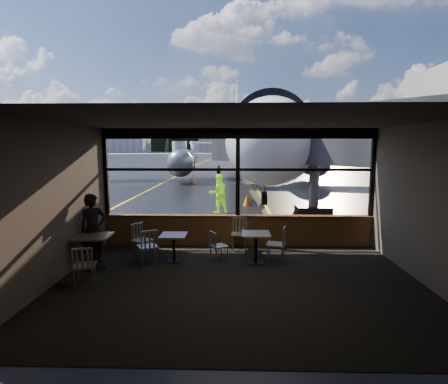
{
  "coord_description": "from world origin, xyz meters",
  "views": [
    {
      "loc": [
        -0.11,
        -10.32,
        2.97
      ],
      "look_at": [
        -0.44,
        1.0,
        1.5
      ],
      "focal_mm": 28.0,
      "sensor_mm": 36.0,
      "label": 1
    }
  ],
  "objects_px": {
    "chair_near_e": "(276,245)",
    "ground_crew": "(218,193)",
    "chair_near_n": "(239,235)",
    "airliner": "(247,113)",
    "chair_left_s": "(85,266)",
    "chair_mid_w": "(143,241)",
    "cone_nose": "(247,200)",
    "jet_bridge": "(317,159)",
    "passenger": "(93,229)",
    "chair_mid_s": "(148,247)",
    "cafe_table_left": "(95,252)",
    "cafe_table_mid": "(174,248)",
    "chair_near_w": "(219,246)",
    "cone_wing": "(192,180)",
    "cafe_table_near": "(256,248)"
  },
  "relations": [
    {
      "from": "chair_left_s",
      "to": "ground_crew",
      "type": "bearing_deg",
      "value": 60.48
    },
    {
      "from": "chair_near_n",
      "to": "cone_nose",
      "type": "height_order",
      "value": "chair_near_n"
    },
    {
      "from": "airliner",
      "to": "chair_left_s",
      "type": "height_order",
      "value": "airliner"
    },
    {
      "from": "chair_near_w",
      "to": "chair_near_e",
      "type": "bearing_deg",
      "value": 56.95
    },
    {
      "from": "chair_near_e",
      "to": "airliner",
      "type": "bearing_deg",
      "value": 14.45
    },
    {
      "from": "chair_near_w",
      "to": "chair_left_s",
      "type": "bearing_deg",
      "value": -89.7
    },
    {
      "from": "jet_bridge",
      "to": "passenger",
      "type": "bearing_deg",
      "value": -134.68
    },
    {
      "from": "chair_mid_s",
      "to": "chair_near_e",
      "type": "bearing_deg",
      "value": -22.92
    },
    {
      "from": "airliner",
      "to": "chair_near_e",
      "type": "distance_m",
      "value": 22.71
    },
    {
      "from": "cafe_table_left",
      "to": "chair_mid_w",
      "type": "height_order",
      "value": "chair_mid_w"
    },
    {
      "from": "cafe_table_mid",
      "to": "chair_mid_s",
      "type": "relative_size",
      "value": 0.76
    },
    {
      "from": "passenger",
      "to": "cafe_table_left",
      "type": "bearing_deg",
      "value": -108.84
    },
    {
      "from": "cafe_table_left",
      "to": "chair_mid_s",
      "type": "distance_m",
      "value": 1.26
    },
    {
      "from": "chair_mid_w",
      "to": "chair_near_n",
      "type": "bearing_deg",
      "value": 139.21
    },
    {
      "from": "airliner",
      "to": "cafe_table_near",
      "type": "height_order",
      "value": "airliner"
    },
    {
      "from": "cafe_table_mid",
      "to": "chair_mid_w",
      "type": "distance_m",
      "value": 0.94
    },
    {
      "from": "cafe_table_mid",
      "to": "chair_near_e",
      "type": "bearing_deg",
      "value": -0.37
    },
    {
      "from": "chair_near_w",
      "to": "cone_wing",
      "type": "relative_size",
      "value": 1.8
    },
    {
      "from": "airliner",
      "to": "ground_crew",
      "type": "distance_m",
      "value": 16.1
    },
    {
      "from": "ground_crew",
      "to": "chair_left_s",
      "type": "bearing_deg",
      "value": 47.86
    },
    {
      "from": "airliner",
      "to": "cone_wing",
      "type": "bearing_deg",
      "value": -159.94
    },
    {
      "from": "jet_bridge",
      "to": "cone_nose",
      "type": "xyz_separation_m",
      "value": [
        -3.04,
        1.84,
        -2.15
      ]
    },
    {
      "from": "chair_mid_s",
      "to": "ground_crew",
      "type": "relative_size",
      "value": 0.55
    },
    {
      "from": "chair_near_n",
      "to": "ground_crew",
      "type": "xyz_separation_m",
      "value": [
        -0.86,
        5.8,
        0.41
      ]
    },
    {
      "from": "cafe_table_mid",
      "to": "chair_near_w",
      "type": "distance_m",
      "value": 1.17
    },
    {
      "from": "chair_mid_w",
      "to": "cone_nose",
      "type": "height_order",
      "value": "chair_mid_w"
    },
    {
      "from": "chair_near_w",
      "to": "chair_mid_w",
      "type": "distance_m",
      "value": 2.07
    },
    {
      "from": "cafe_table_near",
      "to": "chair_mid_w",
      "type": "height_order",
      "value": "chair_mid_w"
    },
    {
      "from": "cafe_table_near",
      "to": "airliner",
      "type": "bearing_deg",
      "value": 88.61
    },
    {
      "from": "chair_mid_s",
      "to": "chair_near_n",
      "type": "bearing_deg",
      "value": 2.26
    },
    {
      "from": "jet_bridge",
      "to": "cone_nose",
      "type": "bearing_deg",
      "value": 148.77
    },
    {
      "from": "cafe_table_left",
      "to": "chair_mid_s",
      "type": "bearing_deg",
      "value": 12.76
    },
    {
      "from": "cafe_table_mid",
      "to": "chair_mid_s",
      "type": "distance_m",
      "value": 0.68
    },
    {
      "from": "passenger",
      "to": "chair_near_e",
      "type": "bearing_deg",
      "value": -40.04
    },
    {
      "from": "cafe_table_mid",
      "to": "chair_mid_w",
      "type": "relative_size",
      "value": 0.77
    },
    {
      "from": "cafe_table_mid",
      "to": "chair_near_e",
      "type": "relative_size",
      "value": 0.75
    },
    {
      "from": "chair_near_n",
      "to": "ground_crew",
      "type": "relative_size",
      "value": 0.53
    },
    {
      "from": "ground_crew",
      "to": "cone_wing",
      "type": "bearing_deg",
      "value": -104.0
    },
    {
      "from": "chair_left_s",
      "to": "cone_nose",
      "type": "height_order",
      "value": "chair_left_s"
    },
    {
      "from": "cafe_table_left",
      "to": "ground_crew",
      "type": "relative_size",
      "value": 0.48
    },
    {
      "from": "cafe_table_left",
      "to": "ground_crew",
      "type": "xyz_separation_m",
      "value": [
        2.68,
        7.43,
        0.46
      ]
    },
    {
      "from": "cafe_table_near",
      "to": "chair_left_s",
      "type": "relative_size",
      "value": 0.86
    },
    {
      "from": "chair_near_w",
      "to": "passenger",
      "type": "xyz_separation_m",
      "value": [
        -3.15,
        -0.27,
        0.49
      ]
    },
    {
      "from": "passenger",
      "to": "chair_mid_s",
      "type": "bearing_deg",
      "value": -45.91
    },
    {
      "from": "chair_near_e",
      "to": "ground_crew",
      "type": "bearing_deg",
      "value": 29.02
    },
    {
      "from": "cone_nose",
      "to": "cone_wing",
      "type": "height_order",
      "value": "cone_nose"
    },
    {
      "from": "chair_mid_s",
      "to": "chair_mid_w",
      "type": "relative_size",
      "value": 1.02
    },
    {
      "from": "chair_mid_w",
      "to": "passenger",
      "type": "xyz_separation_m",
      "value": [
        -1.1,
        -0.53,
        0.43
      ]
    },
    {
      "from": "cafe_table_near",
      "to": "chair_near_n",
      "type": "distance_m",
      "value": 1.17
    },
    {
      "from": "cone_wing",
      "to": "chair_near_w",
      "type": "bearing_deg",
      "value": -81.09
    }
  ]
}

